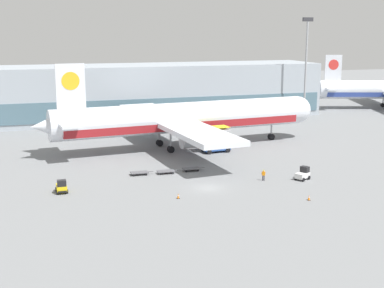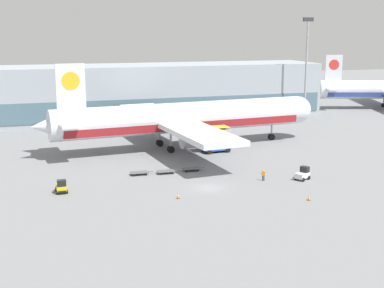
{
  "view_description": "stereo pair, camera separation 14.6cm",
  "coord_description": "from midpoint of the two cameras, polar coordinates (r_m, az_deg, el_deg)",
  "views": [
    {
      "loc": [
        -24.88,
        -71.46,
        22.77
      ],
      "look_at": [
        1.38,
        12.36,
        4.0
      ],
      "focal_mm": 50.0,
      "sensor_mm": 36.0,
      "label": 1
    },
    {
      "loc": [
        -24.74,
        -71.5,
        22.77
      ],
      "look_at": [
        1.38,
        12.36,
        4.0
      ],
      "focal_mm": 50.0,
      "sensor_mm": 36.0,
      "label": 2
    }
  ],
  "objects": [
    {
      "name": "scissor_lift_loader",
      "position": [
        101.72,
        2.55,
        0.2
      ],
      "size": [
        5.46,
        3.8,
        4.85
      ],
      "rotation": [
        0.0,
        0.0,
        0.09
      ],
      "color": "#284C99",
      "rests_on": "ground_plane"
    },
    {
      "name": "baggage_dolly_second",
      "position": [
        86.64,
        -2.74,
        -2.92
      ],
      "size": [
        3.71,
        1.56,
        0.48
      ],
      "rotation": [
        0.0,
        0.0,
        -0.02
      ],
      "color": "#56565B",
      "rests_on": "ground_plane"
    },
    {
      "name": "airplane_main",
      "position": [
        104.32,
        -1.14,
        2.72
      ],
      "size": [
        58.05,
        48.54,
        17.0
      ],
      "rotation": [
        0.0,
        0.0,
        0.09
      ],
      "color": "silver",
      "rests_on": "ground_plane"
    },
    {
      "name": "light_mast",
      "position": [
        140.53,
        12.14,
        8.55
      ],
      "size": [
        2.8,
        0.5,
        25.88
      ],
      "color": "#9EA0A5",
      "rests_on": "ground_plane"
    },
    {
      "name": "baggage_tug_mid",
      "position": [
        84.85,
        11.8,
        -3.15
      ],
      "size": [
        2.82,
        2.51,
        2.0
      ],
      "rotation": [
        0.0,
        0.0,
        0.51
      ],
      "color": "silver",
      "rests_on": "ground_plane"
    },
    {
      "name": "ground_plane",
      "position": [
        79.02,
        1.77,
        -4.69
      ],
      "size": [
        400.0,
        400.0,
        0.0
      ],
      "primitive_type": "plane",
      "color": "slate"
    },
    {
      "name": "baggage_dolly_lead",
      "position": [
        86.18,
        -5.58,
        -3.05
      ],
      "size": [
        3.71,
        1.56,
        0.48
      ],
      "rotation": [
        0.0,
        0.0,
        -0.02
      ],
      "color": "#56565B",
      "rests_on": "ground_plane"
    },
    {
      "name": "terminal_building",
      "position": [
        140.95,
        -4.39,
        5.6
      ],
      "size": [
        90.0,
        18.2,
        14.0
      ],
      "color": "#9EA8B2",
      "rests_on": "ground_plane"
    },
    {
      "name": "ground_crew_near",
      "position": [
        83.14,
        7.68,
        -3.23
      ],
      "size": [
        0.51,
        0.37,
        1.71
      ],
      "rotation": [
        0.0,
        0.0,
        5.78
      ],
      "color": "black",
      "rests_on": "ground_plane"
    },
    {
      "name": "traffic_cone_near",
      "position": [
        74.97,
        12.4,
        -5.61
      ],
      "size": [
        0.4,
        0.4,
        0.75
      ],
      "color": "black",
      "rests_on": "ground_plane"
    },
    {
      "name": "baggage_dolly_third",
      "position": [
        88.17,
        -0.03,
        -2.64
      ],
      "size": [
        3.71,
        1.56,
        0.48
      ],
      "rotation": [
        0.0,
        0.0,
        -0.02
      ],
      "color": "#56565B",
      "rests_on": "ground_plane"
    },
    {
      "name": "baggage_tug_foreground",
      "position": [
        78.67,
        -13.7,
        -4.45
      ],
      "size": [
        1.68,
        2.48,
        2.0
      ],
      "rotation": [
        0.0,
        0.0,
        -1.55
      ],
      "color": "yellow",
      "rests_on": "ground_plane"
    },
    {
      "name": "traffic_cone_far",
      "position": [
        74.03,
        -1.45,
        -5.57
      ],
      "size": [
        0.4,
        0.4,
        0.73
      ],
      "color": "black",
      "rests_on": "ground_plane"
    }
  ]
}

